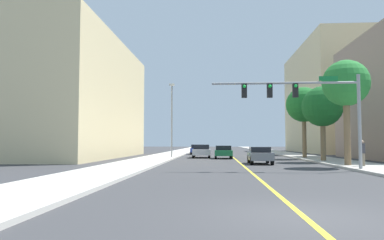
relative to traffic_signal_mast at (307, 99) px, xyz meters
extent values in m
plane|color=#38383A|center=(-3.43, 28.53, -4.26)|extent=(192.00, 192.00, 0.00)
cube|color=beige|center=(-11.41, 28.53, -4.19)|extent=(3.81, 168.00, 0.15)
cube|color=#B2ADA3|center=(4.54, 28.53, -4.19)|extent=(3.81, 168.00, 0.15)
cube|color=yellow|center=(-3.43, 28.53, -4.26)|extent=(0.16, 144.00, 0.01)
cube|color=beige|center=(-22.34, 18.11, 2.19)|extent=(12.98, 25.78, 12.92)
cube|color=beige|center=(16.19, 41.78, 4.72)|extent=(14.42, 26.55, 17.98)
cylinder|color=gray|center=(3.04, 0.01, -1.34)|extent=(0.20, 0.20, 5.56)
cylinder|color=gray|center=(-1.30, 0.01, 0.96)|extent=(8.67, 0.14, 0.14)
cube|color=black|center=(-0.65, 0.01, 0.51)|extent=(0.32, 0.24, 0.84)
sphere|color=green|center=(-0.65, -0.13, 0.76)|extent=(0.20, 0.20, 0.20)
cube|color=black|center=(-2.16, 0.01, 0.51)|extent=(0.32, 0.24, 0.84)
sphere|color=green|center=(-2.16, -0.13, 0.76)|extent=(0.20, 0.20, 0.20)
cube|color=black|center=(-3.68, 0.01, 0.51)|extent=(0.32, 0.24, 0.84)
sphere|color=green|center=(-3.68, -0.13, 0.76)|extent=(0.20, 0.20, 0.20)
cube|color=#147233|center=(1.30, 0.01, 1.21)|extent=(1.10, 0.04, 0.28)
cylinder|color=gray|center=(-10.00, 16.32, -0.37)|extent=(0.16, 0.16, 7.48)
cube|color=beige|center=(-10.00, 16.32, 3.52)|extent=(0.56, 0.28, 0.20)
cylinder|color=brown|center=(3.50, 3.42, -1.32)|extent=(0.43, 0.43, 5.58)
sphere|color=#287F33|center=(3.50, 3.42, 1.47)|extent=(3.16, 3.16, 3.16)
cone|color=#287F33|center=(4.45, 3.43, 1.27)|extent=(0.45, 1.55, 1.11)
cone|color=#287F33|center=(3.81, 4.32, 1.27)|extent=(1.70, 1.00, 1.29)
cone|color=#287F33|center=(2.94, 4.19, 1.27)|extent=(1.21, 1.00, 1.67)
cone|color=#287F33|center=(2.56, 3.58, 1.27)|extent=(0.65, 1.63, 1.44)
cone|color=#287F33|center=(2.97, 2.64, 1.27)|extent=(1.21, 0.97, 1.65)
cone|color=#287F33|center=(3.88, 2.56, 1.27)|extent=(1.29, 0.85, 1.56)
cylinder|color=brown|center=(3.67, 9.68, -1.82)|extent=(0.43, 0.43, 4.59)
sphere|color=#195B23|center=(3.67, 9.68, 0.48)|extent=(3.44, 3.44, 3.44)
cone|color=#195B23|center=(4.69, 9.51, 0.28)|extent=(0.61, 1.38, 1.61)
cone|color=#195B23|center=(4.14, 10.60, 0.28)|extent=(1.60, 1.09, 1.76)
cone|color=#195B23|center=(3.25, 10.63, 0.28)|extent=(1.87, 1.23, 1.45)
cone|color=#195B23|center=(2.64, 9.73, 0.28)|extent=(0.49, 1.51, 1.53)
cone|color=#195B23|center=(3.04, 8.87, 0.28)|extent=(1.35, 1.19, 1.60)
cone|color=#195B23|center=(4.27, 8.85, 0.28)|extent=(1.50, 1.24, 1.91)
cylinder|color=brown|center=(3.59, 15.95, -1.42)|extent=(0.42, 0.42, 5.39)
sphere|color=#1E6B28|center=(3.59, 15.95, 1.28)|extent=(3.58, 3.58, 3.58)
cone|color=#1E6B28|center=(4.65, 15.77, 1.08)|extent=(0.64, 1.54, 1.46)
cone|color=#1E6B28|center=(4.00, 16.94, 1.08)|extent=(1.38, 0.85, 1.74)
cone|color=#1E6B28|center=(3.24, 16.96, 1.08)|extent=(1.88, 1.03, 1.72)
cone|color=#1E6B28|center=(2.52, 15.93, 1.08)|extent=(0.46, 1.69, 1.21)
cone|color=#1E6B28|center=(3.09, 15.00, 1.08)|extent=(1.67, 1.19, 1.61)
cone|color=#1E6B28|center=(4.03, 14.96, 1.08)|extent=(1.94, 1.22, 1.71)
cube|color=#196638|center=(-4.61, 16.43, -3.66)|extent=(1.78, 3.81, 0.57)
cube|color=black|center=(-4.61, 16.15, -3.15)|extent=(1.57, 1.67, 0.46)
cylinder|color=black|center=(-5.40, 17.78, -3.94)|extent=(0.22, 0.64, 0.64)
cylinder|color=black|center=(-3.82, 17.78, -3.94)|extent=(0.22, 0.64, 0.64)
cylinder|color=black|center=(-5.40, 15.08, -3.94)|extent=(0.22, 0.64, 0.64)
cylinder|color=black|center=(-3.82, 15.08, -3.94)|extent=(0.22, 0.64, 0.64)
cube|color=slate|center=(-1.96, 6.95, -3.65)|extent=(1.74, 3.83, 0.59)
cube|color=black|center=(-1.96, 7.02, -3.15)|extent=(1.52, 1.88, 0.42)
cylinder|color=black|center=(-2.70, 8.31, -3.94)|extent=(0.23, 0.64, 0.64)
cylinder|color=black|center=(-1.20, 8.30, -3.94)|extent=(0.23, 0.64, 0.64)
cylinder|color=black|center=(-2.73, 5.61, -3.94)|extent=(0.23, 0.64, 0.64)
cylinder|color=black|center=(-1.22, 5.59, -3.94)|extent=(0.23, 0.64, 0.64)
cube|color=#1E389E|center=(-7.97, 29.90, -3.67)|extent=(2.07, 4.13, 0.55)
cube|color=black|center=(-7.97, 30.00, -3.14)|extent=(1.76, 1.90, 0.51)
cylinder|color=black|center=(-7.05, 28.45, -3.94)|extent=(0.24, 0.65, 0.64)
cylinder|color=black|center=(-8.78, 28.39, -3.94)|extent=(0.24, 0.65, 0.64)
cylinder|color=black|center=(-7.15, 31.41, -3.94)|extent=(0.24, 0.65, 0.64)
cylinder|color=black|center=(-8.88, 31.36, -3.94)|extent=(0.24, 0.65, 0.64)
cube|color=#BCBCC1|center=(-6.96, 18.39, -3.63)|extent=(2.00, 4.46, 0.63)
cube|color=black|center=(-6.96, 18.14, -3.07)|extent=(1.72, 1.93, 0.49)
cylinder|color=black|center=(-7.85, 20.03, -3.94)|extent=(0.23, 0.64, 0.64)
cylinder|color=black|center=(-6.15, 20.07, -3.94)|extent=(0.23, 0.64, 0.64)
cylinder|color=black|center=(-7.78, 16.72, -3.94)|extent=(0.23, 0.64, 0.64)
cylinder|color=black|center=(-6.08, 16.76, -3.94)|extent=(0.23, 0.64, 0.64)
cylinder|color=#726651|center=(4.10, 2.48, -3.71)|extent=(0.32, 0.32, 0.81)
cylinder|color=#333338|center=(4.10, 2.48, -2.98)|extent=(0.38, 0.38, 0.64)
sphere|color=tan|center=(4.10, 2.48, -2.55)|extent=(0.22, 0.22, 0.22)
camera|label=1|loc=(-5.42, -22.25, -2.59)|focal=34.58mm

